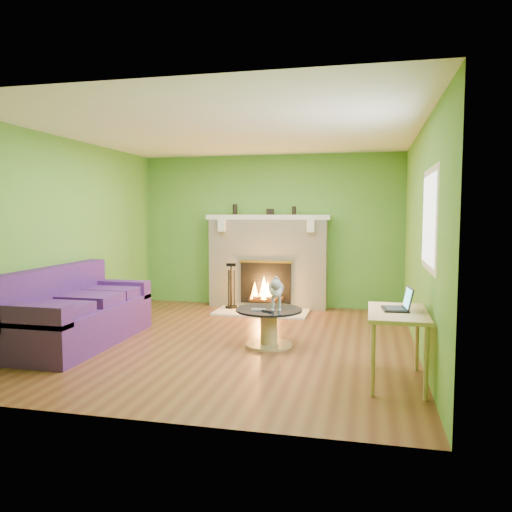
{
  "coord_description": "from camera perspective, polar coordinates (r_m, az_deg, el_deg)",
  "views": [
    {
      "loc": [
        1.67,
        -5.97,
        1.62
      ],
      "look_at": [
        0.23,
        0.4,
        1.05
      ],
      "focal_mm": 35.0,
      "sensor_mm": 36.0,
      "label": 1
    }
  ],
  "objects": [
    {
      "name": "mantel_vase_left",
      "position": [
        8.6,
        -2.42,
        5.34
      ],
      "size": [
        0.08,
        0.08,
        0.18
      ],
      "primitive_type": "cylinder",
      "color": "black",
      "rests_on": "mantel"
    },
    {
      "name": "fireplace",
      "position": [
        8.49,
        1.37,
        -0.72
      ],
      "size": [
        2.1,
        0.46,
        1.58
      ],
      "color": "beige",
      "rests_on": "floor"
    },
    {
      "name": "cat",
      "position": [
        6.06,
        2.32,
        -4.13
      ],
      "size": [
        0.34,
        0.67,
        0.4
      ],
      "primitive_type": null,
      "rotation": [
        0.0,
        0.0,
        0.17
      ],
      "color": "slate",
      "rests_on": "coffee_table"
    },
    {
      "name": "coffee_table",
      "position": [
        6.1,
        1.47,
        -7.84
      ],
      "size": [
        0.81,
        0.81,
        0.46
      ],
      "color": "tan",
      "rests_on": "floor"
    },
    {
      "name": "mantel_box",
      "position": [
        8.45,
        1.64,
        5.07
      ],
      "size": [
        0.12,
        0.08,
        0.1
      ],
      "primitive_type": "cube",
      "color": "black",
      "rests_on": "mantel"
    },
    {
      "name": "window_pane",
      "position": [
        5.1,
        19.13,
        3.95
      ],
      "size": [
        0.0,
        1.06,
        1.06
      ],
      "primitive_type": "plane",
      "rotation": [
        1.57,
        0.0,
        -1.57
      ],
      "color": "white",
      "rests_on": "wall_right"
    },
    {
      "name": "wall_front",
      "position": [
        3.86,
        -12.91,
        0.14
      ],
      "size": [
        5.0,
        0.0,
        5.0
      ],
      "primitive_type": "plane",
      "rotation": [
        -1.57,
        0.0,
        0.0
      ],
      "color": "#4E8F2E",
      "rests_on": "floor"
    },
    {
      "name": "remote_black",
      "position": [
        5.88,
        1.33,
        -6.31
      ],
      "size": [
        0.16,
        0.12,
        0.02
      ],
      "primitive_type": "cube",
      "rotation": [
        0.0,
        0.0,
        -0.6
      ],
      "color": "black",
      "rests_on": "coffee_table"
    },
    {
      "name": "mantel_vase_right",
      "position": [
        8.38,
        4.38,
        5.2
      ],
      "size": [
        0.07,
        0.07,
        0.14
      ],
      "primitive_type": "cylinder",
      "color": "black",
      "rests_on": "mantel"
    },
    {
      "name": "fire_tools",
      "position": [
        8.31,
        -2.85,
        -3.39
      ],
      "size": [
        0.2,
        0.2,
        0.75
      ],
      "primitive_type": null,
      "color": "black",
      "rests_on": "hearth"
    },
    {
      "name": "wall_left",
      "position": [
        7.15,
        -20.52,
        2.13
      ],
      "size": [
        0.0,
        5.0,
        5.0
      ],
      "primitive_type": "plane",
      "rotation": [
        1.57,
        0.0,
        1.57
      ],
      "color": "#4E8F2E",
      "rests_on": "floor"
    },
    {
      "name": "window_frame",
      "position": [
        5.1,
        19.22,
        3.95
      ],
      "size": [
        0.0,
        1.2,
        1.2
      ],
      "primitive_type": "plane",
      "rotation": [
        1.57,
        0.0,
        -1.57
      ],
      "color": "silver",
      "rests_on": "wall_right"
    },
    {
      "name": "mantel",
      "position": [
        8.43,
        1.35,
        4.46
      ],
      "size": [
        2.1,
        0.28,
        0.08
      ],
      "primitive_type": "cube",
      "color": "beige",
      "rests_on": "fireplace"
    },
    {
      "name": "floor",
      "position": [
        6.41,
        -2.81,
        -9.64
      ],
      "size": [
        5.0,
        5.0,
        0.0
      ],
      "primitive_type": "plane",
      "color": "brown",
      "rests_on": "ground"
    },
    {
      "name": "ceiling",
      "position": [
        6.28,
        -2.92,
        13.99
      ],
      "size": [
        5.0,
        5.0,
        0.0
      ],
      "primitive_type": "plane",
      "rotation": [
        3.14,
        0.0,
        0.0
      ],
      "color": "white",
      "rests_on": "wall_back"
    },
    {
      "name": "remote_silver",
      "position": [
        5.96,
        0.3,
        -6.14
      ],
      "size": [
        0.17,
        0.06,
        0.02
      ],
      "primitive_type": "cube",
      "rotation": [
        0.0,
        0.0,
        0.08
      ],
      "color": "#99989B",
      "rests_on": "coffee_table"
    },
    {
      "name": "desk",
      "position": [
        4.93,
        15.85,
        -7.04
      ],
      "size": [
        0.54,
        0.93,
        0.69
      ],
      "color": "tan",
      "rests_on": "floor"
    },
    {
      "name": "wall_back",
      "position": [
        8.64,
        1.62,
        2.88
      ],
      "size": [
        5.0,
        0.0,
        5.0
      ],
      "primitive_type": "plane",
      "rotation": [
        1.57,
        0.0,
        0.0
      ],
      "color": "#4E8F2E",
      "rests_on": "floor"
    },
    {
      "name": "sofa",
      "position": [
        6.6,
        -19.96,
        -6.24
      ],
      "size": [
        0.95,
        2.11,
        0.95
      ],
      "color": "#3F185D",
      "rests_on": "floor"
    },
    {
      "name": "laptop",
      "position": [
        4.95,
        15.64,
        -4.68
      ],
      "size": [
        0.29,
        0.33,
        0.23
      ],
      "primitive_type": null,
      "rotation": [
        0.0,
        0.0,
        0.1
      ],
      "color": "black",
      "rests_on": "desk"
    },
    {
      "name": "hearth",
      "position": [
        8.11,
        0.63,
        -6.41
      ],
      "size": [
        1.5,
        0.75,
        0.03
      ],
      "primitive_type": "cube",
      "color": "beige",
      "rests_on": "floor"
    },
    {
      "name": "wall_right",
      "position": [
        6.01,
        18.29,
        1.71
      ],
      "size": [
        0.0,
        5.0,
        5.0
      ],
      "primitive_type": "plane",
      "rotation": [
        1.57,
        0.0,
        -1.57
      ],
      "color": "#4E8F2E",
      "rests_on": "floor"
    }
  ]
}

